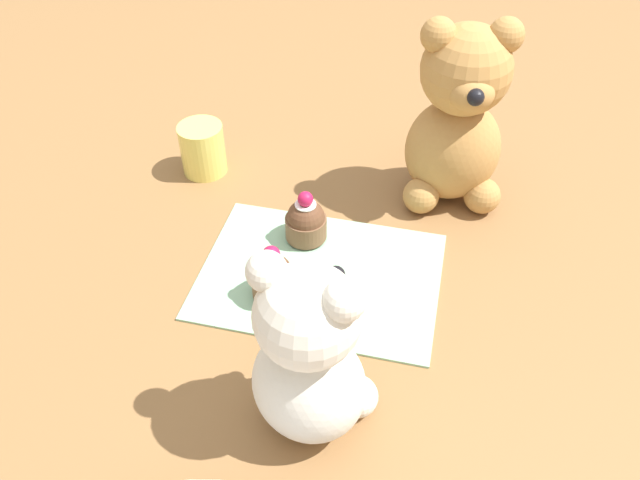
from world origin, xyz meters
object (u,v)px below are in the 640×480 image
teddy_bear_cream (310,358)px  cupcake_near_cream_bear (273,277)px  cupcake_near_tan_bear (306,221)px  teddy_bear_tan (458,120)px  juice_glass (203,149)px

teddy_bear_cream → cupcake_near_cream_bear: 0.16m
cupcake_near_tan_bear → teddy_bear_tan: bearing=-140.6°
teddy_bear_cream → cupcake_near_cream_bear: size_ratio=2.89×
teddy_bear_tan → cupcake_near_cream_bear: (0.17, 0.22, -0.08)m
teddy_bear_cream → cupcake_near_cream_bear: teddy_bear_cream is taller
cupcake_near_tan_bear → teddy_bear_cream: bearing=105.2°
cupcake_near_cream_bear → teddy_bear_cream: bearing=119.0°
cupcake_near_cream_bear → cupcake_near_tan_bear: cupcake_near_cream_bear is taller
teddy_bear_cream → juice_glass: (0.23, -0.33, -0.06)m
juice_glass → cupcake_near_tan_bear: bearing=148.3°
teddy_bear_tan → cupcake_near_cream_bear: bearing=-139.6°
teddy_bear_cream → cupcake_near_tan_bear: 0.25m
teddy_bear_tan → juice_glass: bearing=171.2°
teddy_bear_cream → juice_glass: bearing=-41.1°
teddy_bear_tan → juice_glass: teddy_bear_tan is taller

